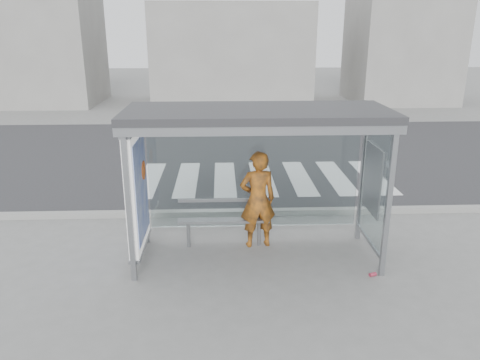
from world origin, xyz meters
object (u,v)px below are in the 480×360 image
person (258,200)px  soda_can (373,274)px  bus_shelter (234,147)px  bench (224,220)px

person → soda_can: person is taller
person → soda_can: size_ratio=15.47×
soda_can → person: bearing=145.7°
person → soda_can: 2.33m
bus_shelter → soda_can: (2.22, -0.80, -1.95)m
person → bench: size_ratio=1.08×
person → bench: person is taller
bus_shelter → person: 1.24m
person → bench: (-0.62, 0.02, -0.39)m
bus_shelter → soda_can: 3.06m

